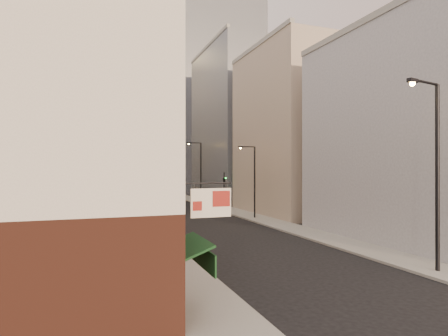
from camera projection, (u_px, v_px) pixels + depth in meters
ground at (407, 319)px, 13.55m from camera, size 360.00×360.00×0.00m
sidewalk_left at (116, 201)px, 63.04m from camera, size 3.00×140.00×0.15m
sidewalk_right at (191, 199)px, 67.47m from camera, size 3.00×140.00×0.15m
near_building_left at (86, 157)px, 18.28m from camera, size 8.30×23.04×12.30m
left_bldg_beige at (75, 141)px, 33.93m from camera, size 8.00×12.00×16.00m
left_bldg_grey at (79, 134)px, 48.97m from camera, size 8.00×16.00×20.00m
left_bldg_tan at (82, 152)px, 65.89m from camera, size 8.00×18.00×17.00m
left_bldg_wingrid at (83, 140)px, 84.70m from camera, size 8.00×20.00×24.00m
right_bldg_grey at (402, 136)px, 28.95m from camera, size 8.00×16.00×16.00m
right_bldg_beige at (287, 132)px, 45.88m from camera, size 8.00×16.00×20.00m
right_bldg_wingrid at (229, 126)px, 64.69m from camera, size 8.00×20.00×26.00m
highrise at (212, 88)px, 93.10m from camera, size 21.00×23.00×51.20m
clock_tower at (128, 124)px, 99.75m from camera, size 14.00×14.00×44.90m
white_tower at (180, 115)px, 90.35m from camera, size 8.00×8.00×41.50m
streetlamp_near at (435, 165)px, 19.32m from camera, size 2.57×0.71×9.90m
streetlamp_mid at (253, 178)px, 40.75m from camera, size 2.08×0.37×7.92m
streetlamp_far at (199, 168)px, 64.09m from camera, size 2.62×0.50×10.00m
traffic_light_right at (224, 181)px, 52.06m from camera, size 0.69×0.69×5.00m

